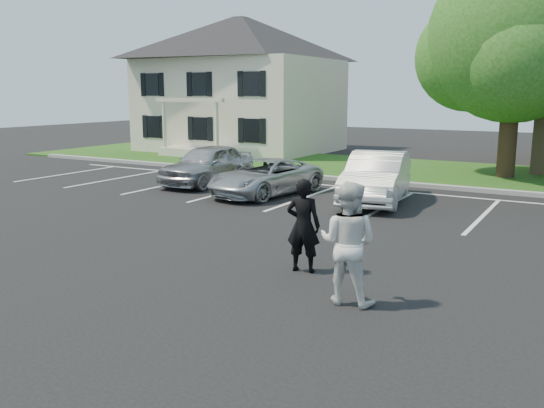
{
  "coord_description": "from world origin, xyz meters",
  "views": [
    {
      "loc": [
        5.52,
        -8.58,
        3.41
      ],
      "look_at": [
        0.0,
        1.0,
        1.25
      ],
      "focal_mm": 38.0,
      "sensor_mm": 36.0,
      "label": 1
    }
  ],
  "objects_px": {
    "man_black_suit": "(303,225)",
    "car_silver_minivan": "(266,177)",
    "tree": "(518,40)",
    "car_silver_west": "(208,164)",
    "car_white_sedan": "(376,177)",
    "house": "(241,84)",
    "man_white_shirt": "(348,243)"
  },
  "relations": [
    {
      "from": "man_white_shirt",
      "to": "car_silver_minivan",
      "type": "relative_size",
      "value": 0.46
    },
    {
      "from": "tree",
      "to": "man_white_shirt",
      "type": "distance_m",
      "value": 16.6
    },
    {
      "from": "house",
      "to": "tree",
      "type": "height_order",
      "value": "tree"
    },
    {
      "from": "house",
      "to": "man_white_shirt",
      "type": "relative_size",
      "value": 5.11
    },
    {
      "from": "car_silver_west",
      "to": "car_white_sedan",
      "type": "relative_size",
      "value": 0.93
    },
    {
      "from": "tree",
      "to": "house",
      "type": "bearing_deg",
      "value": 164.98
    },
    {
      "from": "man_black_suit",
      "to": "car_silver_minivan",
      "type": "height_order",
      "value": "man_black_suit"
    },
    {
      "from": "tree",
      "to": "car_white_sedan",
      "type": "bearing_deg",
      "value": -111.33
    },
    {
      "from": "car_silver_west",
      "to": "car_silver_minivan",
      "type": "xyz_separation_m",
      "value": [
        3.07,
        -0.92,
        -0.14
      ]
    },
    {
      "from": "tree",
      "to": "man_white_shirt",
      "type": "height_order",
      "value": "tree"
    },
    {
      "from": "man_black_suit",
      "to": "car_silver_minivan",
      "type": "relative_size",
      "value": 0.42
    },
    {
      "from": "tree",
      "to": "car_silver_minivan",
      "type": "height_order",
      "value": "tree"
    },
    {
      "from": "man_black_suit",
      "to": "car_white_sedan",
      "type": "height_order",
      "value": "man_black_suit"
    },
    {
      "from": "house",
      "to": "tree",
      "type": "xyz_separation_m",
      "value": [
        15.32,
        -4.11,
        1.52
      ]
    },
    {
      "from": "car_silver_west",
      "to": "house",
      "type": "bearing_deg",
      "value": 116.72
    },
    {
      "from": "tree",
      "to": "car_white_sedan",
      "type": "height_order",
      "value": "tree"
    },
    {
      "from": "man_white_shirt",
      "to": "car_white_sedan",
      "type": "xyz_separation_m",
      "value": [
        -2.63,
        8.68,
        -0.23
      ]
    },
    {
      "from": "tree",
      "to": "man_white_shirt",
      "type": "xyz_separation_m",
      "value": [
        -0.23,
        -16.03,
        -4.34
      ]
    },
    {
      "from": "tree",
      "to": "man_black_suit",
      "type": "distance_m",
      "value": 15.63
    },
    {
      "from": "tree",
      "to": "car_white_sedan",
      "type": "distance_m",
      "value": 9.12
    },
    {
      "from": "house",
      "to": "car_silver_west",
      "type": "bearing_deg",
      "value": -62.85
    },
    {
      "from": "tree",
      "to": "car_silver_west",
      "type": "distance_m",
      "value": 12.78
    },
    {
      "from": "car_silver_minivan",
      "to": "car_white_sedan",
      "type": "relative_size",
      "value": 0.92
    },
    {
      "from": "tree",
      "to": "car_silver_west",
      "type": "height_order",
      "value": "tree"
    },
    {
      "from": "house",
      "to": "man_black_suit",
      "type": "relative_size",
      "value": 5.68
    },
    {
      "from": "tree",
      "to": "car_white_sedan",
      "type": "relative_size",
      "value": 1.86
    },
    {
      "from": "man_white_shirt",
      "to": "house",
      "type": "bearing_deg",
      "value": -55.52
    },
    {
      "from": "man_white_shirt",
      "to": "car_silver_minivan",
      "type": "height_order",
      "value": "man_white_shirt"
    },
    {
      "from": "house",
      "to": "man_white_shirt",
      "type": "height_order",
      "value": "house"
    },
    {
      "from": "man_black_suit",
      "to": "man_white_shirt",
      "type": "relative_size",
      "value": 0.9
    },
    {
      "from": "car_silver_west",
      "to": "car_white_sedan",
      "type": "bearing_deg",
      "value": -2.3
    },
    {
      "from": "car_white_sedan",
      "to": "tree",
      "type": "bearing_deg",
      "value": 57.66
    }
  ]
}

